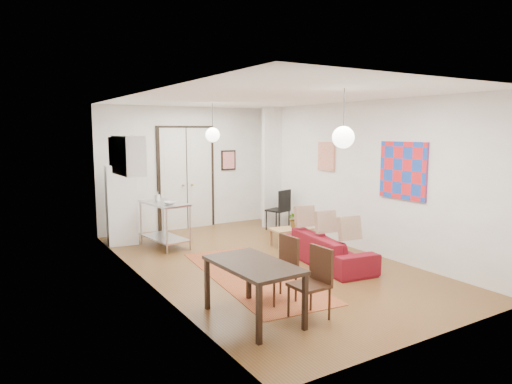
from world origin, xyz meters
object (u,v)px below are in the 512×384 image
sofa (330,249)px  coffee_table (291,230)px  dining_chair_near (274,263)px  kitchen_counter (165,218)px  fridge (121,204)px  black_side_chair (276,206)px  dining_table (253,269)px  dining_chair_far (305,277)px

sofa → coffee_table: sofa is taller
coffee_table → dining_chair_near: bearing=-130.4°
sofa → coffee_table: size_ratio=2.15×
kitchen_counter → fridge: size_ratio=0.76×
coffee_table → black_side_chair: black_side_chair is taller
dining_table → black_side_chair: 5.25m
fridge → dining_table: (0.34, -4.76, -0.18)m
dining_chair_near → dining_chair_far: (0.00, -0.70, 0.00)m
coffee_table → black_side_chair: bearing=67.7°
dining_table → dining_chair_far: (0.60, -0.26, -0.13)m
sofa → fridge: fridge is taller
sofa → dining_table: dining_table is taller
kitchen_counter → black_side_chair: 2.83m
fridge → dining_chair_far: fridge is taller
dining_chair_near → sofa: bearing=113.8°
black_side_chair → dining_chair_far: bearing=41.9°
coffee_table → dining_table: dining_table is taller
black_side_chair → kitchen_counter: bearing=-14.7°
dining_chair_near → black_side_chair: black_side_chair is taller
coffee_table → black_side_chair: size_ratio=0.91×
fridge → dining_chair_near: size_ratio=1.83×
kitchen_counter → dining_chair_far: bearing=-94.3°
sofa → kitchen_counter: 3.40m
fridge → dining_chair_near: 4.43m
sofa → black_side_chair: (0.80, 2.90, 0.29)m
dining_chair_near → black_side_chair: size_ratio=0.92×
black_side_chair → dining_chair_near: bearing=37.5°
coffee_table → kitchen_counter: (-2.21, 1.31, 0.26)m
kitchen_counter → dining_chair_far: (0.27, -4.28, -0.07)m
sofa → dining_chair_near: bearing=124.3°
sofa → fridge: (-2.68, 3.46, 0.54)m
dining_table → sofa: bearing=29.0°
dining_table → dining_chair_near: dining_chair_near is taller
sofa → dining_table: bearing=127.0°
coffee_table → dining_chair_far: (-1.93, -2.97, 0.19)m
dining_chair_far → fridge: bearing=-171.9°
dining_chair_far → kitchen_counter: bearing=-178.9°
coffee_table → kitchen_counter: kitchen_counter is taller
coffee_table → dining_table: bearing=-133.1°
dining_chair_near → dining_chair_far: same height
dining_table → dining_chair_near: (0.60, 0.44, -0.13)m
black_side_chair → sofa: bearing=56.1°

